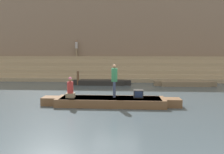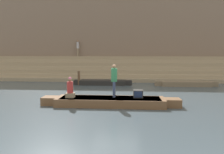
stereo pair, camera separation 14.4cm
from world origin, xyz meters
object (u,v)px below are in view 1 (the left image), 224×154
at_px(person_rowing, 70,89).
at_px(rowboat_main, 110,101).
at_px(person_on_steps, 76,47).
at_px(tv_set, 138,94).
at_px(moored_boat_distant, 102,82).
at_px(moored_boat_shore, 185,83).
at_px(person_standing, 114,78).
at_px(mooring_post, 78,78).

bearing_deg(person_rowing, rowboat_main, -3.58).
bearing_deg(person_on_steps, tv_set, 53.50).
bearing_deg(person_on_steps, moored_boat_distant, 60.07).
distance_m(person_rowing, moored_boat_shore, 10.20).
bearing_deg(person_standing, mooring_post, 129.73).
distance_m(rowboat_main, person_rowing, 2.08).
distance_m(rowboat_main, mooring_post, 7.49).
relative_size(tv_set, mooring_post, 0.42).
height_order(rowboat_main, mooring_post, mooring_post).
height_order(moored_boat_distant, mooring_post, mooring_post).
relative_size(moored_boat_shore, person_on_steps, 2.86).
relative_size(rowboat_main, tv_set, 14.53).
xyz_separation_m(person_standing, tv_set, (1.20, -0.02, -0.76)).
distance_m(person_standing, person_rowing, 2.25).
xyz_separation_m(person_standing, person_on_steps, (-4.63, 11.95, 1.88)).
xyz_separation_m(person_rowing, tv_set, (3.37, 0.25, -0.23)).
bearing_deg(person_rowing, person_standing, 0.16).
distance_m(rowboat_main, person_standing, 1.16).
relative_size(moored_boat_distant, mooring_post, 4.23).
relative_size(mooring_post, person_on_steps, 0.67).
distance_m(person_rowing, person_on_steps, 12.68).
relative_size(person_rowing, tv_set, 2.18).
relative_size(rowboat_main, mooring_post, 6.10).
bearing_deg(tv_set, moored_boat_shore, 66.12).
bearing_deg(moored_boat_shore, tv_set, -121.83).
bearing_deg(tv_set, rowboat_main, -167.39).
distance_m(moored_boat_distant, person_on_steps, 6.73).
xyz_separation_m(tv_set, moored_boat_distant, (-2.59, 6.90, -0.39)).
height_order(tv_set, moored_boat_shore, tv_set).
height_order(rowboat_main, tv_set, tv_set).
bearing_deg(person_on_steps, rowboat_main, 47.69).
relative_size(moored_boat_shore, moored_boat_distant, 1.01).
xyz_separation_m(tv_set, person_on_steps, (-5.82, 11.96, 2.64)).
bearing_deg(moored_boat_distant, person_rowing, -97.03).
bearing_deg(moored_boat_shore, mooring_post, 179.63).
xyz_separation_m(moored_boat_shore, moored_boat_distant, (-6.62, 0.15, 0.00)).
xyz_separation_m(tv_set, moored_boat_shore, (4.03, 6.75, -0.39)).
height_order(tv_set, mooring_post, mooring_post).
relative_size(person_standing, person_rowing, 1.59).
relative_size(moored_boat_distant, person_on_steps, 2.84).
xyz_separation_m(rowboat_main, person_on_steps, (-4.44, 12.10, 3.01)).
xyz_separation_m(person_rowing, moored_boat_shore, (7.39, 6.99, -0.62)).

